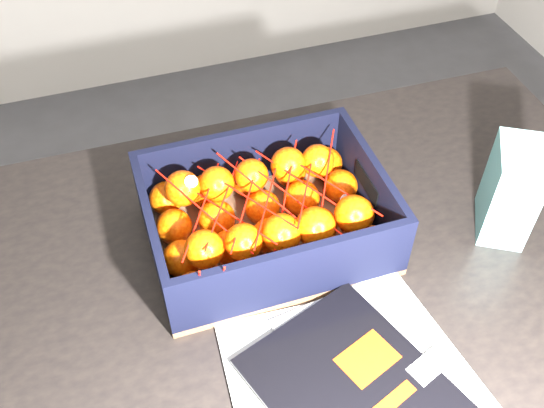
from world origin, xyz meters
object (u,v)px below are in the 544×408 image
object	(u,v)px
produce_crate	(266,222)
retail_carton	(511,191)
table	(299,318)
magazine_stack	(354,389)

from	to	relation	value
produce_crate	retail_carton	bearing A→B (deg)	-13.79
table	produce_crate	world-z (taller)	produce_crate
magazine_stack	table	bearing A→B (deg)	91.36
table	magazine_stack	world-z (taller)	magazine_stack
table	produce_crate	bearing A→B (deg)	103.38
magazine_stack	produce_crate	world-z (taller)	produce_crate
table	retail_carton	distance (m)	0.39
produce_crate	retail_carton	size ratio (longest dim) A/B	2.27
magazine_stack	retail_carton	bearing A→B (deg)	29.98
retail_carton	magazine_stack	bearing A→B (deg)	-119.66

